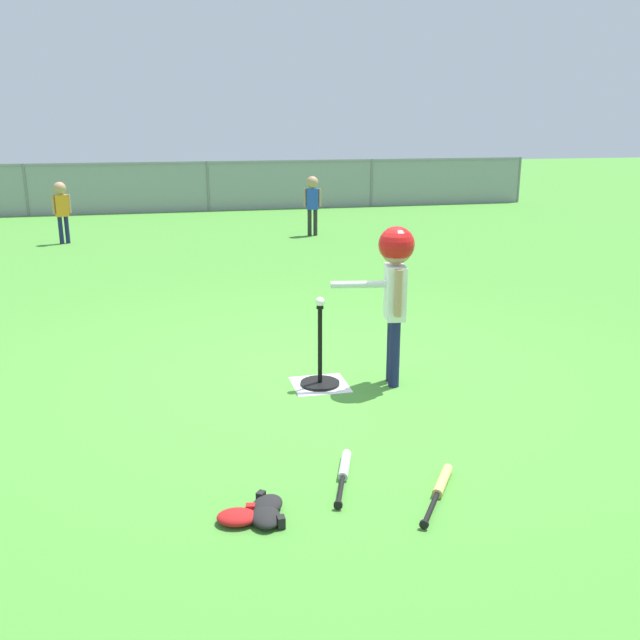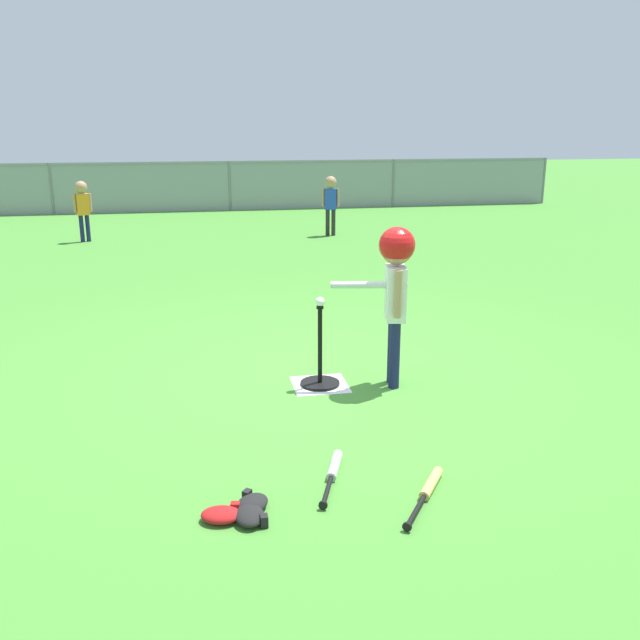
# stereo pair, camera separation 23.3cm
# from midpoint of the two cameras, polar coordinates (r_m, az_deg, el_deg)

# --- Properties ---
(ground_plane) EXTENTS (60.00, 60.00, 0.00)m
(ground_plane) POSITION_cam_midpoint_polar(r_m,az_deg,el_deg) (5.86, 0.40, -4.55)
(ground_plane) COLOR #478C33
(home_plate) EXTENTS (0.44, 0.44, 0.01)m
(home_plate) POSITION_cam_midpoint_polar(r_m,az_deg,el_deg) (5.65, 1.18, -5.34)
(home_plate) COLOR white
(home_plate) RESTS_ON ground_plane
(batting_tee) EXTENTS (0.32, 0.32, 0.66)m
(batting_tee) POSITION_cam_midpoint_polar(r_m,az_deg,el_deg) (5.61, 1.19, -4.38)
(batting_tee) COLOR black
(batting_tee) RESTS_ON ground_plane
(baseball_on_tee) EXTENTS (0.07, 0.07, 0.07)m
(baseball_on_tee) POSITION_cam_midpoint_polar(r_m,az_deg,el_deg) (5.43, 1.23, 1.51)
(baseball_on_tee) COLOR white
(baseball_on_tee) RESTS_ON batting_tee
(batter_child) EXTENTS (0.65, 0.36, 1.29)m
(batter_child) POSITION_cam_midpoint_polar(r_m,az_deg,el_deg) (5.43, 7.45, 3.75)
(batter_child) COLOR #191E4C
(batter_child) RESTS_ON ground_plane
(fielder_near_right) EXTENTS (0.30, 0.21, 1.06)m
(fielder_near_right) POSITION_cam_midpoint_polar(r_m,az_deg,el_deg) (12.86, -18.49, 9.13)
(fielder_near_right) COLOR #191E4C
(fielder_near_right) RESTS_ON ground_plane
(fielder_deep_left) EXTENTS (0.32, 0.22, 1.09)m
(fielder_deep_left) POSITION_cam_midpoint_polar(r_m,az_deg,el_deg) (12.89, 1.41, 10.04)
(fielder_deep_left) COLOR #262626
(fielder_deep_left) RESTS_ON ground_plane
(spare_bat_silver) EXTENTS (0.26, 0.61, 0.06)m
(spare_bat_silver) POSITION_cam_midpoint_polar(r_m,az_deg,el_deg) (4.29, 2.68, -12.30)
(spare_bat_silver) COLOR silver
(spare_bat_silver) RESTS_ON ground_plane
(spare_bat_wood) EXTENTS (0.42, 0.58, 0.06)m
(spare_bat_wood) POSITION_cam_midpoint_polar(r_m,az_deg,el_deg) (4.16, 10.53, -13.53)
(spare_bat_wood) COLOR #DBB266
(spare_bat_wood) RESTS_ON ground_plane
(glove_by_plate) EXTENTS (0.26, 0.27, 0.07)m
(glove_by_plate) POSITION_cam_midpoint_polar(r_m,az_deg,el_deg) (3.96, -3.92, -14.86)
(glove_by_plate) COLOR black
(glove_by_plate) RESTS_ON ground_plane
(glove_near_bats) EXTENTS (0.17, 0.22, 0.07)m
(glove_near_bats) POSITION_cam_midpoint_polar(r_m,az_deg,el_deg) (3.86, -4.00, -15.80)
(glove_near_bats) COLOR black
(glove_near_bats) RESTS_ON ground_plane
(glove_tossed_aside) EXTENTS (0.25, 0.20, 0.07)m
(glove_tossed_aside) POSITION_cam_midpoint_polar(r_m,az_deg,el_deg) (3.88, -6.32, -15.66)
(glove_tossed_aside) COLOR #B21919
(glove_tossed_aside) RESTS_ON ground_plane
(outfield_fence) EXTENTS (16.06, 0.06, 1.15)m
(outfield_fence) POSITION_cam_midpoint_polar(r_m,az_deg,el_deg) (16.72, -7.05, 11.05)
(outfield_fence) COLOR slate
(outfield_fence) RESTS_ON ground_plane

